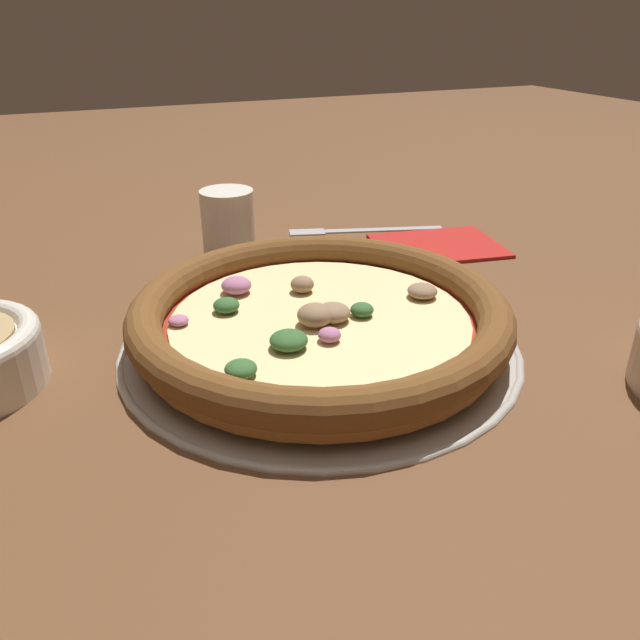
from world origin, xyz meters
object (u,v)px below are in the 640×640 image
at_px(napkin, 438,244).
at_px(pizza, 320,316).
at_px(drinking_cup, 228,223).
at_px(fork, 357,230).
at_px(pizza_tray, 320,340).

bearing_deg(napkin, pizza, -143.85).
xyz_separation_m(drinking_cup, fork, (0.17, 0.02, -0.04)).
bearing_deg(drinking_cup, pizza, -87.70).
distance_m(napkin, fork, 0.11).
xyz_separation_m(napkin, fork, (-0.06, 0.09, -0.00)).
relative_size(pizza, napkin, 1.96).
relative_size(pizza_tray, drinking_cup, 4.48).
bearing_deg(fork, napkin, 141.29).
bearing_deg(pizza_tray, pizza, 175.05).
height_order(pizza_tray, fork, pizza_tray).
height_order(pizza_tray, pizza, pizza).
bearing_deg(fork, pizza, 74.96).
xyz_separation_m(drinking_cup, napkin, (0.24, -0.08, -0.03)).
bearing_deg(fork, pizza_tray, 75.00).
height_order(drinking_cup, fork, drinking_cup).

